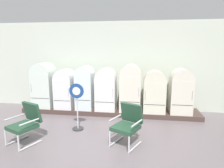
{
  "coord_description": "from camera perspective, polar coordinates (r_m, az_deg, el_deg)",
  "views": [
    {
      "loc": [
        1.05,
        -3.53,
        2.3
      ],
      "look_at": [
        0.14,
        2.75,
        1.1
      ],
      "focal_mm": 31.14,
      "sensor_mm": 36.0,
      "label": 1
    }
  ],
  "objects": [
    {
      "name": "ground",
      "position": [
        4.36,
        -7.54,
        -21.63
      ],
      "size": [
        12.0,
        10.0,
        0.05
      ],
      "primitive_type": "cube",
      "color": "slate"
    },
    {
      "name": "back_wall",
      "position": [
        7.3,
        -0.03,
        5.42
      ],
      "size": [
        11.76,
        0.12,
        3.23
      ],
      "color": "silver",
      "rests_on": "ground"
    },
    {
      "name": "display_plinth",
      "position": [
        7.0,
        -0.79,
        -7.8
      ],
      "size": [
        6.17,
        0.95,
        0.16
      ],
      "primitive_type": "cube",
      "color": "#483631",
      "rests_on": "ground"
    },
    {
      "name": "refrigerator_0",
      "position": [
        7.43,
        -19.38,
        0.04
      ],
      "size": [
        0.71,
        0.7,
        1.6
      ],
      "color": "silver",
      "rests_on": "display_plinth"
    },
    {
      "name": "refrigerator_1",
      "position": [
        7.12,
        -13.64,
        -1.05
      ],
      "size": [
        0.63,
        0.7,
        1.39
      ],
      "color": "white",
      "rests_on": "display_plinth"
    },
    {
      "name": "refrigerator_2",
      "position": [
        6.85,
        -7.93,
        -0.67
      ],
      "size": [
        0.58,
        0.68,
        1.51
      ],
      "color": "white",
      "rests_on": "display_plinth"
    },
    {
      "name": "refrigerator_3",
      "position": [
        6.67,
        -1.8,
        -1.26
      ],
      "size": [
        0.69,
        0.62,
        1.45
      ],
      "color": "white",
      "rests_on": "display_plinth"
    },
    {
      "name": "refrigerator_4",
      "position": [
        6.58,
        5.4,
        -0.8
      ],
      "size": [
        0.7,
        0.67,
        1.58
      ],
      "color": "silver",
      "rests_on": "display_plinth"
    },
    {
      "name": "refrigerator_5",
      "position": [
        6.58,
        12.35,
        -1.93
      ],
      "size": [
        0.71,
        0.61,
        1.4
      ],
      "color": "silver",
      "rests_on": "display_plinth"
    },
    {
      "name": "refrigerator_6",
      "position": [
        6.75,
        19.55,
        -1.66
      ],
      "size": [
        0.69,
        0.72,
        1.47
      ],
      "color": "silver",
      "rests_on": "display_plinth"
    },
    {
      "name": "armchair_left",
      "position": [
        5.23,
        -23.97,
        -10.12
      ],
      "size": [
        0.79,
        0.85,
        0.97
      ],
      "color": "silver",
      "rests_on": "ground"
    },
    {
      "name": "armchair_right",
      "position": [
        4.75,
        4.64,
        -11.29
      ],
      "size": [
        0.8,
        0.86,
        0.97
      ],
      "color": "silver",
      "rests_on": "ground"
    },
    {
      "name": "sign_stand",
      "position": [
        5.56,
        -10.17,
        -7.2
      ],
      "size": [
        0.41,
        0.32,
        1.33
      ],
      "color": "#2D2D30",
      "rests_on": "ground"
    }
  ]
}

